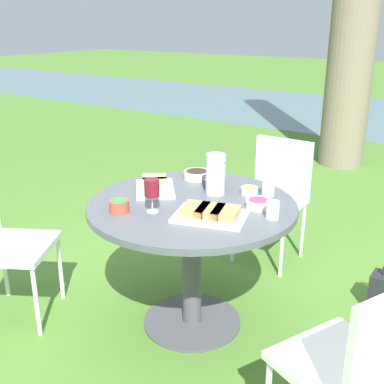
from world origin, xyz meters
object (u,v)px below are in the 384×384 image
chair_near_left (360,361)px  dining_table (192,227)px  water_pitcher (215,174)px  chair_near_right (275,190)px  wine_glass (152,189)px

chair_near_left → dining_table: bearing=156.1°
dining_table → chair_near_left: bearing=-23.9°
chair_near_left → water_pitcher: (-1.04, 0.66, 0.36)m
chair_near_right → dining_table: bearing=-90.5°
chair_near_right → wine_glass: (-0.10, -1.30, 0.37)m
dining_table → water_pitcher: water_pitcher is taller
chair_near_right → water_pitcher: 0.95m
dining_table → chair_near_right: 1.08m
chair_near_left → chair_near_right: same height
chair_near_left → chair_near_right: (-1.06, 1.54, 0.00)m
chair_near_right → water_pitcher: (0.02, -0.88, 0.36)m
water_pitcher → chair_near_left: bearing=-32.5°
chair_near_right → wine_glass: bearing=-94.4°
dining_table → chair_near_right: chair_near_right is taller
water_pitcher → wine_glass: water_pitcher is taller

